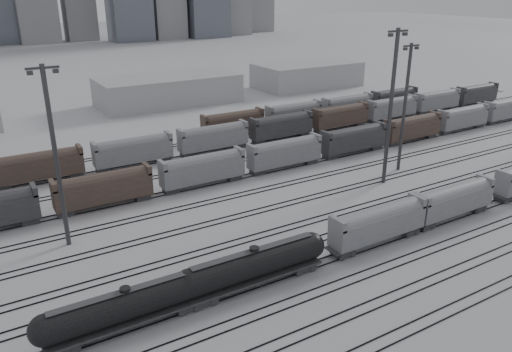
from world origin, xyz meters
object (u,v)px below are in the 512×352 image
hopper_car_a (378,222)px  hopper_car_b (454,199)px  tank_car_a (127,306)px  light_mast_c (391,105)px  tank_car_b (254,265)px

hopper_car_a → hopper_car_b: 15.00m
tank_car_a → light_mast_c: size_ratio=0.71×
light_mast_c → tank_car_a: bearing=-162.6°
light_mast_c → hopper_car_a: bearing=-136.8°
tank_car_b → light_mast_c: light_mast_c is taller
hopper_car_a → light_mast_c: (16.95, 15.94, 10.68)m
tank_car_a → hopper_car_b: hopper_car_b is taller
tank_car_a → hopper_car_b: (49.05, 0.00, 0.56)m
hopper_car_b → hopper_car_a: bearing=180.0°
hopper_car_b → light_mast_c: size_ratio=0.55×
hopper_car_a → hopper_car_b: bearing=0.0°
tank_car_a → hopper_car_a: bearing=0.0°
tank_car_b → tank_car_a: bearing=180.0°
tank_car_b → light_mast_c: (36.14, 15.94, 11.18)m
tank_car_a → tank_car_b: (14.86, 0.00, 0.12)m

